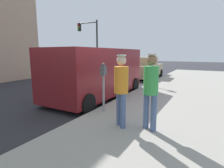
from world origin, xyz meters
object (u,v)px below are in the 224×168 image
at_px(parking_meter_far, 151,68).
at_px(parked_van, 98,72).
at_px(pedestrian_in_green, 151,87).
at_px(parked_sedan_ahead, 145,68).
at_px(pedestrian_in_orange, 121,86).
at_px(traffic_light_corner, 90,38).
at_px(parking_meter_near, 103,79).

bearing_deg(parking_meter_far, parked_van, -116.43).
distance_m(pedestrian_in_green, parked_sedan_ahead, 10.35).
xyz_separation_m(parking_meter_far, pedestrian_in_orange, (0.99, -5.79, -0.00)).
relative_size(parked_sedan_ahead, traffic_light_corner, 0.85).
distance_m(parking_meter_far, parked_sedan_ahead, 4.50).
height_order(parking_meter_far, pedestrian_in_green, pedestrian_in_green).
distance_m(parking_meter_far, pedestrian_in_orange, 5.87).
distance_m(parking_meter_far, pedestrian_in_green, 5.87).
bearing_deg(parked_van, pedestrian_in_orange, -48.07).
relative_size(parked_van, parked_sedan_ahead, 1.18).
bearing_deg(traffic_light_corner, pedestrian_in_green, -49.28).
relative_size(pedestrian_in_orange, parked_sedan_ahead, 0.40).
xyz_separation_m(parking_meter_near, pedestrian_in_orange, (0.99, -0.79, -0.00)).
bearing_deg(parked_sedan_ahead, parked_van, -88.72).
bearing_deg(traffic_light_corner, pedestrian_in_orange, -51.70).
bearing_deg(parked_sedan_ahead, pedestrian_in_green, -71.22).
height_order(parking_meter_near, parked_sedan_ahead, parking_meter_near).
height_order(pedestrian_in_orange, parked_sedan_ahead, pedestrian_in_orange).
relative_size(parking_meter_near, traffic_light_corner, 0.29).
bearing_deg(parked_sedan_ahead, parking_meter_far, -68.26).
xyz_separation_m(pedestrian_in_orange, traffic_light_corner, (-9.13, 11.56, 2.34)).
height_order(parking_meter_near, parking_meter_far, same).
relative_size(parking_meter_near, parked_sedan_ahead, 0.34).
distance_m(parking_meter_far, parked_van, 3.37).
height_order(parking_meter_near, parked_van, parked_van).
bearing_deg(pedestrian_in_green, pedestrian_in_orange, -166.83).
distance_m(pedestrian_in_orange, parked_van, 3.72).
bearing_deg(parked_van, traffic_light_corner, 127.08).
height_order(parking_meter_near, pedestrian_in_orange, pedestrian_in_orange).
distance_m(parked_sedan_ahead, traffic_light_corner, 7.23).
bearing_deg(parking_meter_far, pedestrian_in_green, -73.47).
xyz_separation_m(parking_meter_near, parked_van, (-1.50, 1.98, -0.03)).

